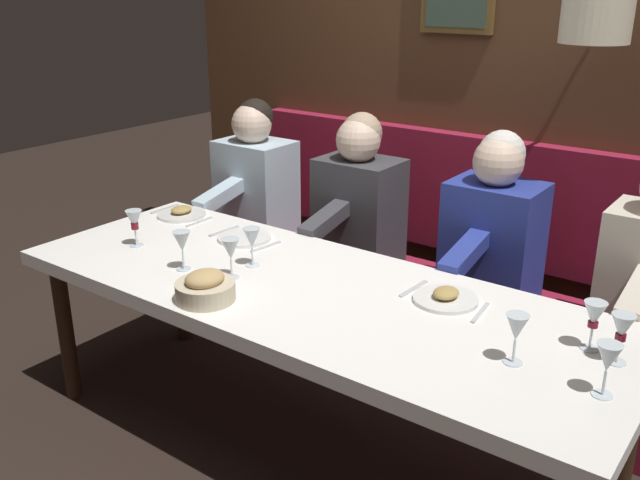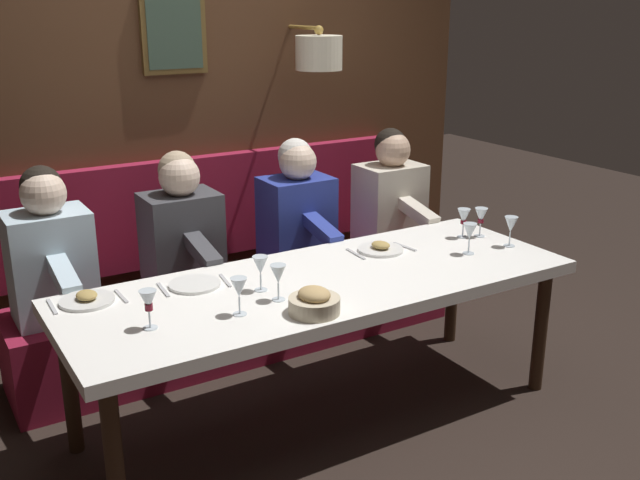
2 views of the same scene
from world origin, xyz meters
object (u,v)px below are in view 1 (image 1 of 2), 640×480
at_px(wine_glass_5, 134,221).
at_px(wine_glass_6, 231,250).
at_px(diner_middle, 358,197).
at_px(wine_glass_7, 622,329).
at_px(diner_far, 255,176).
at_px(diner_near, 493,226).
at_px(wine_glass_4, 594,316).
at_px(bread_bowl, 205,288).
at_px(dining_table, 309,302).
at_px(wine_glass_2, 516,329).
at_px(wine_glass_0, 182,243).
at_px(wine_glass_1, 252,239).
at_px(wine_glass_3, 608,359).

distance_m(wine_glass_5, wine_glass_6, 0.58).
height_order(diner_middle, wine_glass_6, diner_middle).
bearing_deg(wine_glass_7, wine_glass_6, 99.23).
bearing_deg(diner_far, diner_near, -90.00).
relative_size(diner_middle, wine_glass_4, 4.82).
bearing_deg(diner_far, bread_bowl, -145.65).
bearing_deg(dining_table, wine_glass_5, 96.78).
height_order(wine_glass_2, wine_glass_5, same).
relative_size(dining_table, wine_glass_6, 15.04).
bearing_deg(wine_glass_4, wine_glass_0, 101.87).
height_order(wine_glass_1, wine_glass_7, same).
distance_m(diner_near, wine_glass_1, 1.09).
relative_size(wine_glass_2, wine_glass_7, 1.00).
xyz_separation_m(dining_table, diner_middle, (0.88, 0.36, 0.14)).
bearing_deg(wine_glass_2, diner_middle, 51.52).
bearing_deg(wine_glass_3, diner_far, 65.74).
bearing_deg(wine_glass_7, diner_near, 43.87).
distance_m(diner_far, wine_glass_1, 1.13).
xyz_separation_m(wine_glass_1, wine_glass_7, (0.09, -1.41, -0.00)).
bearing_deg(wine_glass_5, wine_glass_3, -89.76).
distance_m(dining_table, wine_glass_4, 1.03).
distance_m(diner_middle, wine_glass_2, 1.54).
relative_size(diner_middle, bread_bowl, 3.60).
distance_m(wine_glass_0, wine_glass_7, 1.64).
bearing_deg(diner_middle, dining_table, -157.70).
xyz_separation_m(dining_table, wine_glass_1, (0.03, 0.31, 0.18)).
distance_m(wine_glass_4, wine_glass_5, 1.90).
bearing_deg(wine_glass_5, wine_glass_0, -99.67).
height_order(wine_glass_2, wine_glass_6, same).
distance_m(diner_middle, diner_far, 0.69).
xyz_separation_m(wine_glass_2, wine_glass_7, (0.19, -0.25, -0.00)).
height_order(diner_near, bread_bowl, diner_near).
relative_size(wine_glass_3, wine_glass_5, 1.00).
height_order(diner_near, wine_glass_5, diner_near).
bearing_deg(wine_glass_3, wine_glass_1, 85.00).
relative_size(wine_glass_1, wine_glass_2, 1.00).
xyz_separation_m(diner_middle, wine_glass_7, (-0.77, -1.46, 0.04)).
relative_size(diner_far, wine_glass_6, 4.82).
distance_m(dining_table, wine_glass_3, 1.13).
height_order(dining_table, diner_middle, diner_middle).
bearing_deg(dining_table, wine_glass_1, 84.79).
bearing_deg(diner_middle, wine_glass_4, -118.10).
bearing_deg(wine_glass_3, wine_glass_7, 4.62).
relative_size(wine_glass_2, bread_bowl, 0.75).
bearing_deg(diner_far, diner_middle, -90.00).
xyz_separation_m(wine_glass_3, bread_bowl, (-0.22, 1.35, -0.07)).
relative_size(wine_glass_2, wine_glass_6, 1.00).
bearing_deg(dining_table, wine_glass_3, -94.94).
xyz_separation_m(dining_table, wine_glass_3, (-0.10, -1.11, 0.18)).
relative_size(wine_glass_6, wine_glass_7, 1.00).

